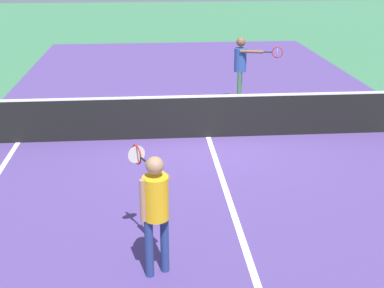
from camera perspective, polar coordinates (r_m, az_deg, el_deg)
The scene contains 6 objects.
ground_plane at distance 11.63m, azimuth 1.77°, elevation 0.75°, with size 60.00×60.00×0.00m, color #38724C.
court_surface_inbounds at distance 11.62m, azimuth 1.77°, elevation 0.75°, with size 10.62×24.40×0.00m, color #4C387A.
line_center_service at distance 8.71m, azimuth 4.16°, elevation -6.39°, with size 0.10×6.40×0.01m, color white.
net at distance 11.47m, azimuth 1.79°, elevation 3.06°, with size 10.29×0.09×1.07m.
player_near at distance 6.52m, azimuth -4.02°, elevation -6.32°, with size 0.54×1.17×1.62m.
player_far at distance 13.96m, azimuth 5.36°, elevation 8.77°, with size 1.17×0.72×1.76m.
Camera 1 is at (-1.28, -10.86, 3.96)m, focal length 49.28 mm.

